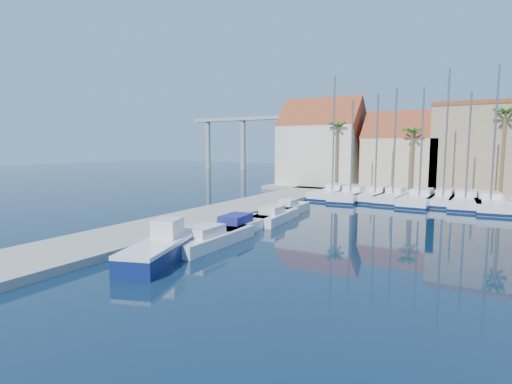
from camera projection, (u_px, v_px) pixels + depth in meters
ground at (161, 292)px, 17.63m from camera, size 260.00×260.00×0.00m
quay_west at (193, 220)px, 33.68m from camera, size 6.00×77.00×0.50m
shore_north at (464, 192)px, 54.12m from camera, size 54.00×16.00×0.50m
fishing_boat at (160, 249)px, 22.25m from camera, size 4.01×6.71×2.23m
motorboat_west_0 at (210, 238)px, 25.96m from camera, size 2.36×7.30×1.40m
motorboat_west_1 at (240, 225)px, 30.17m from camera, size 2.91×7.56×1.40m
motorboat_west_2 at (275, 216)px, 34.29m from camera, size 2.58×6.74×1.40m
motorboat_west_3 at (290, 208)px, 38.67m from camera, size 1.96×5.74×1.40m
sailboat_0 at (334, 192)px, 50.93m from camera, size 3.32×10.96×14.99m
sailboat_1 at (352, 194)px, 49.17m from camera, size 3.77×11.93×11.89m
sailboat_2 at (376, 195)px, 48.43m from camera, size 3.30×10.15×12.58m
sailboat_3 at (394, 196)px, 46.95m from camera, size 3.12×9.94×13.12m
sailboat_4 at (420, 198)px, 45.20m from camera, size 3.47×11.74×12.83m
sailboat_5 at (444, 198)px, 44.92m from camera, size 2.83×9.39×14.86m
sailboat_6 at (465, 201)px, 43.51m from camera, size 3.20×11.56×12.06m
sailboat_7 at (490, 203)px, 41.66m from camera, size 3.95×11.92×14.48m
building_0 at (322, 146)px, 62.38m from camera, size 12.30×9.00×13.50m
building_1 at (402, 155)px, 56.62m from camera, size 10.30×8.00×11.00m
building_2 at (492, 148)px, 51.96m from camera, size 14.20×10.20×11.50m
palm_0 at (337, 127)px, 55.81m from camera, size 2.60×2.60×10.15m
palm_1 at (413, 133)px, 51.00m from camera, size 2.60×2.60×9.15m
palm_2 at (506, 115)px, 45.87m from camera, size 2.60×2.60×11.15m
viaduct at (265, 132)px, 106.48m from camera, size 48.00×2.20×14.45m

